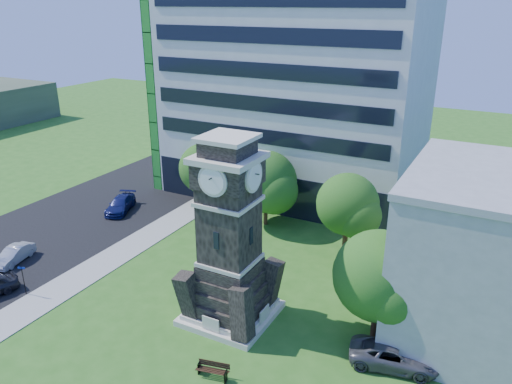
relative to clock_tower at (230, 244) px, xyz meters
The scene contains 14 objects.
ground 6.39m from the clock_tower, 146.32° to the right, with size 160.00×160.00×0.00m, color #2A5F1B.
sidewalk 13.88m from the clock_tower, 166.50° to the left, with size 3.00×70.00×0.06m, color gray.
street 21.86m from the clock_tower, behind, with size 14.00×80.00×0.02m, color black.
clock_tower is the anchor object (origin of this frame).
office_tall 26.21m from the clock_tower, 104.57° to the left, with size 26.20×15.11×28.60m.
car_street_mid 19.54m from the clock_tower, behind, with size 1.31×3.76×1.24m, color #9FA1A7.
car_street_north 21.60m from the clock_tower, 151.61° to the left, with size 1.93×4.75×1.38m, color #11174B.
car_east_lot 11.56m from the clock_tower, ahead, with size 2.32×5.03×1.40m, color #4F4F54.
park_bench 7.47m from the clock_tower, 69.40° to the right, with size 1.81×0.48×0.93m.
street_sign 15.36m from the clock_tower, 162.02° to the right, with size 0.54×0.05×2.26m.
tree_nw 20.29m from the clock_tower, 128.01° to the left, with size 5.58×5.07×6.18m.
tree_nc 14.73m from the clock_tower, 107.74° to the left, with size 6.22×5.66×7.00m.
tree_ne 11.54m from the clock_tower, 68.69° to the left, with size 5.31×4.83×7.27m.
tree_east 9.29m from the clock_tower, 14.25° to the left, with size 6.03×5.48×7.05m.
Camera 1 is at (17.44, -21.76, 19.46)m, focal length 35.00 mm.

